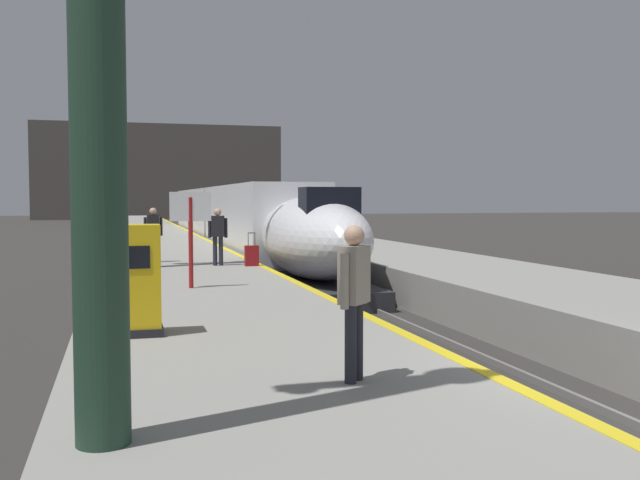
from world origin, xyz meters
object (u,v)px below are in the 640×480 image
Objects in this scene: ticket_machine_yellow at (135,284)px; departure_info_board at (191,220)px; passenger_mid_platform at (354,290)px; rolling_suitcase at (252,256)px; highspeed_train_main at (237,220)px; station_column_mid at (112,72)px; passenger_far_waiting at (153,230)px; passenger_near_edge at (218,232)px.

departure_info_board is (1.29, 5.35, 0.77)m from ticket_machine_yellow.
passenger_mid_platform reaches higher than ticket_machine_yellow.
rolling_suitcase is at bearing 84.58° from passenger_mid_platform.
highspeed_train_main is 18.47× the size of departure_info_board.
passenger_far_waiting is at bearing 60.58° from station_column_mid.
passenger_near_edge is 2.44m from passenger_far_waiting.
passenger_mid_platform is 1.00× the size of passenger_far_waiting.
rolling_suitcase is 10.75m from ticket_machine_yellow.
passenger_mid_platform is at bearing -96.50° from highspeed_train_main.
ticket_machine_yellow is at bearing -108.99° from rolling_suitcase.
passenger_near_edge reaches higher than rolling_suitcase.
rolling_suitcase is (3.85, -0.08, -5.17)m from station_column_mid.
departure_info_board is at bearing -71.45° from station_column_mid.
passenger_near_edge is 10.88m from ticket_machine_yellow.
passenger_near_edge is 1.06× the size of ticket_machine_yellow.
passenger_mid_platform is 1.72× the size of rolling_suitcase.
passenger_far_waiting is 1.06× the size of ticket_machine_yellow.
passenger_mid_platform is 1.06× the size of ticket_machine_yellow.
station_column_mid is 6.51m from departure_info_board.
passenger_mid_platform and passenger_far_waiting have the same top height.
passenger_near_edge is at bearing 6.59° from station_column_mid.
rolling_suitcase is (0.93, -0.41, -0.69)m from passenger_near_edge.
passenger_far_waiting is at bearing 86.36° from ticket_machine_yellow.
highspeed_train_main is 23.17× the size of passenger_near_edge.
station_column_mid is 4.29× the size of departure_info_board.
highspeed_train_main is at bearing 82.58° from rolling_suitcase.
highspeed_train_main is at bearing 83.50° from passenger_mid_platform.
departure_info_board is (0.51, -6.89, 0.52)m from passenger_far_waiting.
passenger_near_edge is 1.72× the size of rolling_suitcase.
passenger_near_edge is 1.00× the size of passenger_mid_platform.
departure_info_board is at bearing 96.04° from passenger_mid_platform.
passenger_near_edge is 5.40m from departure_info_board.
departure_info_board is at bearing 76.43° from ticket_machine_yellow.
highspeed_train_main reaches higher than passenger_mid_platform.
ticket_machine_yellow is (-3.50, -10.16, 0.44)m from rolling_suitcase.
ticket_machine_yellow reaches higher than rolling_suitcase.
ticket_machine_yellow is at bearing -103.57° from departure_info_board.
highspeed_train_main is at bearing 77.92° from ticket_machine_yellow.
rolling_suitcase is at bearing -97.42° from highspeed_train_main.
passenger_near_edge is at bearing 76.37° from ticket_machine_yellow.
passenger_near_edge is 1.23m from rolling_suitcase.
passenger_far_waiting is at bearing 94.25° from departure_info_board.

